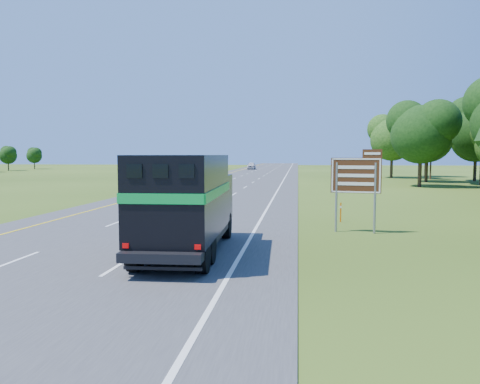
{
  "coord_description": "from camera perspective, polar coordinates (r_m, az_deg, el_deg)",
  "views": [
    {
      "loc": [
        7.48,
        -12.16,
        3.56
      ],
      "look_at": [
        4.19,
        14.35,
        1.42
      ],
      "focal_mm": 35.0,
      "sensor_mm": 36.0,
      "label": 1
    }
  ],
  "objects": [
    {
      "name": "exit_sign",
      "position": [
        21.82,
        14.05,
        1.57
      ],
      "size": [
        2.22,
        0.44,
        3.8
      ],
      "rotation": [
        0.0,
        0.0,
        -0.17
      ],
      "color": "gray",
      "rests_on": "ground"
    },
    {
      "name": "ground",
      "position": [
        14.71,
        -24.1,
        -9.83
      ],
      "size": [
        300.0,
        300.0,
        0.0
      ],
      "primitive_type": "plane",
      "color": "#304412",
      "rests_on": "ground"
    },
    {
      "name": "road",
      "position": [
        62.71,
        0.22,
        1.35
      ],
      "size": [
        15.0,
        260.0,
        0.04
      ],
      "primitive_type": "cube",
      "color": "#38383A",
      "rests_on": "ground"
    },
    {
      "name": "white_suv",
      "position": [
        53.45,
        -5.38,
        1.72
      ],
      "size": [
        3.1,
        6.34,
        1.73
      ],
      "primitive_type": "imported",
      "rotation": [
        0.0,
        0.0,
        0.04
      ],
      "color": "white",
      "rests_on": "road"
    },
    {
      "name": "far_car",
      "position": [
        111.72,
        1.39,
        3.22
      ],
      "size": [
        2.4,
        5.2,
        1.73
      ],
      "primitive_type": "imported",
      "rotation": [
        0.0,
        0.0,
        0.07
      ],
      "color": "#B5B5BC",
      "rests_on": "road"
    },
    {
      "name": "delineator",
      "position": [
        25.23,
        12.17,
        -2.36
      ],
      "size": [
        0.08,
        0.05,
        1.04
      ],
      "color": "#DD630B",
      "rests_on": "ground"
    },
    {
      "name": "lane_markings",
      "position": [
        62.71,
        0.22,
        1.37
      ],
      "size": [
        11.15,
        260.0,
        0.01
      ],
      "color": "yellow",
      "rests_on": "road"
    },
    {
      "name": "horse_truck",
      "position": [
        16.66,
        -6.53,
        -1.12
      ],
      "size": [
        2.73,
        8.0,
        3.51
      ],
      "rotation": [
        0.0,
        0.0,
        0.03
      ],
      "color": "black",
      "rests_on": "road"
    }
  ]
}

